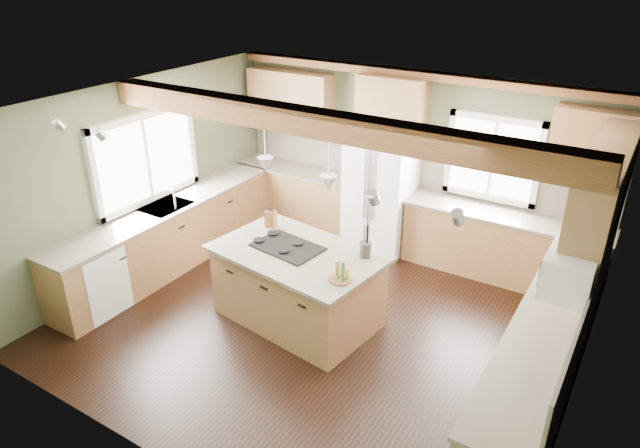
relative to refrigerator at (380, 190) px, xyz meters
The scene contains 36 objects.
floor 2.32m from the refrigerator, 81.95° to the right, with size 5.60×5.60×0.00m, color black.
ceiling 2.73m from the refrigerator, 81.95° to the right, with size 5.60×5.60×0.00m, color silver.
wall_back 0.63m from the refrigerator, 51.71° to the left, with size 5.60×5.60×0.00m, color #464B35.
wall_left 3.30m from the refrigerator, 139.70° to the right, with size 5.00×5.00×0.00m, color #464B35.
wall_right 3.78m from the refrigerator, 34.37° to the right, with size 5.00×5.00×0.00m, color #464B35.
ceiling_beam 2.73m from the refrigerator, 82.26° to the right, with size 5.55×0.26×0.26m, color #4C2A15.
soffit_trim 1.69m from the refrigerator, 43.03° to the left, with size 5.55×0.20×0.10m, color #4C2A15.
backsplash_back 0.57m from the refrigerator, 50.58° to the left, with size 5.58×0.03×0.58m, color brown.
backsplash_right 3.73m from the refrigerator, 33.86° to the right, with size 0.03×3.70×0.58m, color brown.
base_cab_back_left 1.56m from the refrigerator, behind, with size 2.02×0.60×0.88m, color brown.
counter_back_left 1.49m from the refrigerator, behind, with size 2.06×0.64×0.04m, color #494236.
base_cab_back_right 1.85m from the refrigerator, ahead, with size 2.62×0.60×0.88m, color brown.
counter_back_right 1.79m from the refrigerator, ahead, with size 2.66×0.64×0.04m, color #494236.
base_cab_left 3.06m from the refrigerator, 136.74° to the right, with size 0.60×3.70×0.88m, color brown.
counter_left 3.02m from the refrigerator, 136.74° to the right, with size 0.64×3.74×0.04m, color #494236.
base_cab_right 3.51m from the refrigerator, 36.47° to the right, with size 0.60×3.70×0.88m, color brown.
counter_right 3.48m from the refrigerator, 36.47° to the right, with size 0.64×3.74×0.04m, color #494236.
upper_cab_back_left 2.00m from the refrigerator, behind, with size 1.40×0.35×0.90m, color brown.
upper_cab_over_fridge 1.27m from the refrigerator, 90.00° to the left, with size 0.96×0.35×0.70m, color brown.
upper_cab_right 3.34m from the refrigerator, 22.64° to the right, with size 0.35×2.20×0.90m, color brown.
upper_cab_back_corner 2.81m from the refrigerator, ahead, with size 0.90×0.35×0.90m, color brown.
window_left 3.30m from the refrigerator, 140.15° to the right, with size 0.04×1.60×1.05m, color white.
window_back 1.63m from the refrigerator, 13.94° to the left, with size 1.10×0.04×1.00m, color white.
sink 3.02m from the refrigerator, 136.74° to the right, with size 0.50×0.65×0.03m, color #262628.
faucet 2.90m from the refrigerator, 134.30° to the right, with size 0.02×0.02×0.28m, color #B2B2B7.
dishwasher 4.05m from the refrigerator, 123.02° to the right, with size 0.60×0.60×0.84m, color white.
microwave 3.66m from the refrigerator, 37.00° to the right, with size 0.40×0.70×0.38m, color white.
pendant_left 2.40m from the refrigerator, 101.03° to the right, with size 0.18×0.18×0.16m, color #B2B2B7.
pendant_right 2.52m from the refrigerator, 78.18° to the right, with size 0.18×0.18×0.16m, color #B2B2B7.
refrigerator is the anchor object (origin of this frame).
island 2.26m from the refrigerator, 89.27° to the right, with size 1.80×1.10×0.88m, color brown.
island_top 2.21m from the refrigerator, 89.27° to the right, with size 1.92×1.22×0.04m, color #494236.
cooktop 2.19m from the refrigerator, 93.16° to the right, with size 0.78×0.52×0.02m, color black.
knife_block 1.95m from the refrigerator, 108.34° to the right, with size 0.13×0.10×0.21m, color brown.
utensil_crock 2.05m from the refrigerator, 68.63° to the right, with size 0.13×0.13×0.18m, color #403933.
bottle_tray 2.61m from the refrigerator, 73.07° to the right, with size 0.25×0.25×0.23m, color #5B331B, non-canonical shape.
Camera 1 is at (2.98, -4.84, 4.05)m, focal length 32.00 mm.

